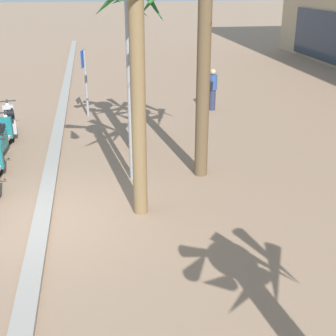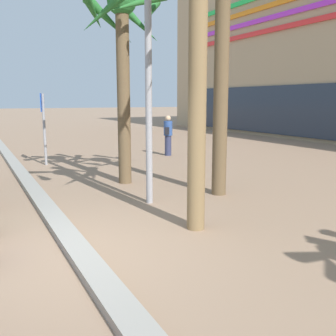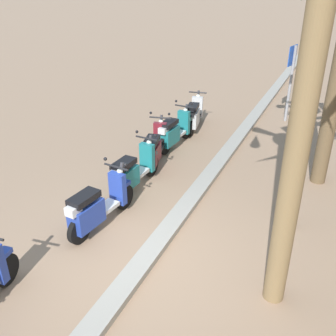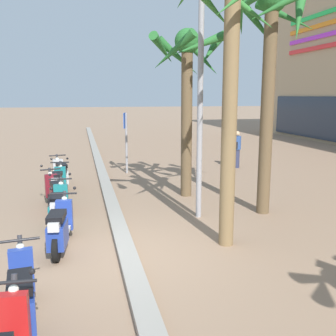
{
  "view_description": "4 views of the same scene",
  "coord_description": "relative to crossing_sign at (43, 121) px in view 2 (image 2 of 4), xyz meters",
  "views": [
    {
      "loc": [
        9.19,
        1.34,
        4.76
      ],
      "look_at": [
        -0.26,
        2.87,
        0.89
      ],
      "focal_mm": 50.42,
      "sensor_mm": 36.0,
      "label": 1
    },
    {
      "loc": [
        5.5,
        -1.13,
        2.2
      ],
      "look_at": [
        -1.31,
        2.36,
        0.84
      ],
      "focal_mm": 41.48,
      "sensor_mm": 36.0,
      "label": 2
    },
    {
      "loc": [
        4.54,
        2.55,
        4.31
      ],
      "look_at": [
        -1.3,
        -0.1,
        1.07
      ],
      "focal_mm": 41.02,
      "sensor_mm": 36.0,
      "label": 3
    },
    {
      "loc": [
        7.23,
        -0.67,
        3.07
      ],
      "look_at": [
        -2.27,
        1.5,
        1.24
      ],
      "focal_mm": 41.43,
      "sensor_mm": 36.0,
      "label": 4
    }
  ],
  "objects": [
    {
      "name": "pedestrian_window_shopping",
      "position": [
        -0.13,
        4.76,
        -0.67
      ],
      "size": [
        0.44,
        0.4,
        1.58
      ],
      "color": "#2D3351",
      "rests_on": "ground"
    },
    {
      "name": "crossing_sign",
      "position": [
        0.0,
        0.0,
        0.0
      ],
      "size": [
        0.59,
        0.18,
        2.4
      ],
      "color": "#939399",
      "rests_on": "ground"
    },
    {
      "name": "ground_plane",
      "position": [
        8.0,
        -1.1,
        -1.5
      ],
      "size": [
        200.0,
        200.0,
        0.0
      ],
      "primitive_type": "plane",
      "color": "#93755B"
    },
    {
      "name": "curb_strip",
      "position": [
        8.0,
        -0.97,
        -1.44
      ],
      "size": [
        60.0,
        0.36,
        0.12
      ],
      "primitive_type": "cube",
      "color": "gray",
      "rests_on": "ground"
    },
    {
      "name": "palm_tree_near_sign",
      "position": [
        3.95,
        1.39,
        2.26
      ],
      "size": [
        2.3,
        2.34,
        4.98
      ],
      "color": "brown",
      "rests_on": "ground"
    },
    {
      "name": "street_lamp",
      "position": [
        6.09,
        1.12,
        2.22
      ],
      "size": [
        0.36,
        0.36,
        6.02
      ],
      "color": "#939399",
      "rests_on": "ground"
    }
  ]
}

